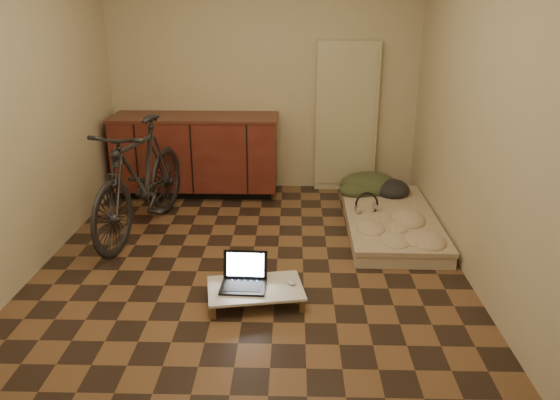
{
  "coord_description": "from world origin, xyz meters",
  "views": [
    {
      "loc": [
        0.35,
        -4.26,
        2.08
      ],
      "look_at": [
        0.24,
        -0.02,
        0.55
      ],
      "focal_mm": 35.0,
      "sensor_mm": 36.0,
      "label": 1
    }
  ],
  "objects_px": {
    "lap_desk": "(255,289)",
    "laptop": "(244,279)",
    "bicycle": "(140,173)",
    "futon": "(390,221)"
  },
  "relations": [
    {
      "from": "lap_desk",
      "to": "laptop",
      "type": "xyz_separation_m",
      "value": [
        -0.09,
        0.03,
        0.06
      ]
    },
    {
      "from": "lap_desk",
      "to": "laptop",
      "type": "relative_size",
      "value": 2.23
    },
    {
      "from": "lap_desk",
      "to": "bicycle",
      "type": "bearing_deg",
      "value": 122.47
    },
    {
      "from": "bicycle",
      "to": "laptop",
      "type": "bearing_deg",
      "value": -37.88
    },
    {
      "from": "lap_desk",
      "to": "futon",
      "type": "bearing_deg",
      "value": 39.49
    },
    {
      "from": "bicycle",
      "to": "futon",
      "type": "height_order",
      "value": "bicycle"
    },
    {
      "from": "bicycle",
      "to": "futon",
      "type": "relative_size",
      "value": 1.03
    },
    {
      "from": "bicycle",
      "to": "futon",
      "type": "distance_m",
      "value": 2.44
    },
    {
      "from": "bicycle",
      "to": "laptop",
      "type": "relative_size",
      "value": 5.42
    },
    {
      "from": "futon",
      "to": "lap_desk",
      "type": "relative_size",
      "value": 2.35
    }
  ]
}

